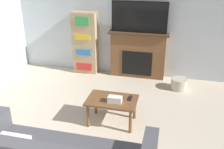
# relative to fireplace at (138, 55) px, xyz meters

# --- Properties ---
(wall_back) EXTENTS (5.99, 0.06, 2.70)m
(wall_back) POSITION_rel_fireplace_xyz_m (-0.38, 0.14, 0.82)
(wall_back) COLOR silver
(wall_back) RESTS_ON ground_plane
(fireplace) EXTENTS (1.32, 0.28, 1.04)m
(fireplace) POSITION_rel_fireplace_xyz_m (0.00, 0.00, 0.00)
(fireplace) COLOR brown
(fireplace) RESTS_ON ground_plane
(tv) EXTENTS (1.20, 0.03, 0.67)m
(tv) POSITION_rel_fireplace_xyz_m (0.00, -0.02, 0.85)
(tv) COLOR black
(tv) RESTS_ON fireplace
(coffee_table) EXTENTS (0.81, 0.54, 0.43)m
(coffee_table) POSITION_rel_fireplace_xyz_m (-0.12, -1.98, -0.16)
(coffee_table) COLOR brown
(coffee_table) RESTS_ON ground_plane
(tissue_box) EXTENTS (0.22, 0.12, 0.10)m
(tissue_box) POSITION_rel_fireplace_xyz_m (-0.05, -2.05, -0.04)
(tissue_box) COLOR white
(tissue_box) RESTS_ON coffee_table
(remote_control) EXTENTS (0.04, 0.15, 0.02)m
(remote_control) POSITION_rel_fireplace_xyz_m (0.16, -1.88, -0.08)
(remote_control) COLOR black
(remote_control) RESTS_ON coffee_table
(bookshelf) EXTENTS (0.56, 0.29, 1.43)m
(bookshelf) POSITION_rel_fireplace_xyz_m (-1.24, -0.02, 0.19)
(bookshelf) COLOR tan
(bookshelf) RESTS_ON ground_plane
(storage_basket) EXTENTS (0.34, 0.34, 0.23)m
(storage_basket) POSITION_rel_fireplace_xyz_m (0.95, -0.45, -0.41)
(storage_basket) COLOR #BCB29E
(storage_basket) RESTS_ON ground_plane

